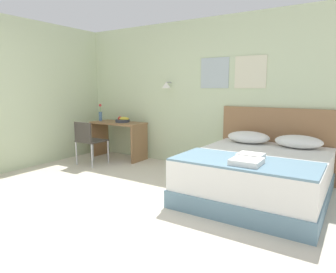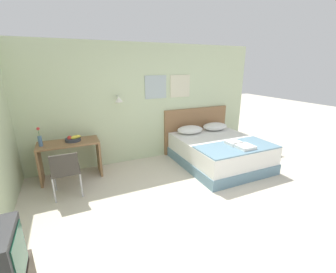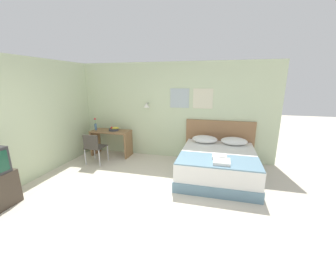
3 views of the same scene
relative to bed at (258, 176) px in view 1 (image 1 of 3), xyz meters
The scene contains 13 objects.
ground_plane 2.26m from the bed, 130.66° to the right, with size 24.00×24.00×0.00m, color beige.
wall_back 2.08m from the bed, 143.77° to the left, with size 5.84×0.31×2.65m.
bed is the anchor object (origin of this frame).
headboard 1.05m from the bed, 90.00° to the left, with size 1.81×0.06×1.14m.
pillow_left 0.88m from the bed, 117.69° to the left, with size 0.65×0.46×0.18m.
pillow_right 0.88m from the bed, 62.31° to the left, with size 0.65×0.46×0.18m.
throw_blanket 0.65m from the bed, 90.00° to the right, with size 1.64×0.78×0.02m.
folded_towel_near_foot 0.56m from the bed, 86.61° to the right, with size 0.29×0.27×0.06m.
folded_towel_mid_bed 0.79m from the bed, 84.34° to the right, with size 0.32×0.32×0.06m.
desk 3.17m from the bed, 167.09° to the left, with size 1.13×0.53×0.75m.
desk_chair 3.18m from the bed, behind, with size 0.46×0.46×0.82m.
fruit_bowl 3.12m from the bed, 166.22° to the left, with size 0.31×0.29×0.12m.
flower_vase 3.66m from the bed, 169.32° to the left, with size 0.07×0.07×0.36m.
Camera 1 is at (2.54, -2.16, 1.45)m, focal length 32.00 mm.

